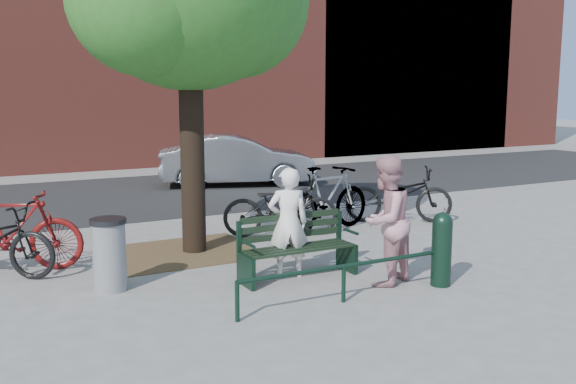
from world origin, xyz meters
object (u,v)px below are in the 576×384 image
person_right (386,220)px  bicycle_c (281,206)px  bollard (442,247)px  parked_car (237,160)px  litter_bin (109,254)px  person_left (288,223)px  park_bench (296,245)px

person_right → bicycle_c: size_ratio=0.85×
bollard → parked_car: (1.29, 10.04, 0.16)m
person_right → bicycle_c: (0.09, 3.36, -0.35)m
litter_bin → bicycle_c: (3.59, 1.83, 0.06)m
person_left → parked_car: (2.98, 8.65, -0.09)m
bicycle_c → parked_car: 6.52m
bollard → parked_car: parked_car is taller
person_right → bollard: size_ratio=1.75×
person_left → person_right: size_ratio=0.89×
person_left → parked_car: person_left is taller
parked_car → bollard: bearing=-168.5°
parked_car → person_left: bearing=179.8°
person_left → bicycle_c: size_ratio=0.75×
person_left → litter_bin: (-2.46, 0.58, -0.30)m
park_bench → person_left: person_left is taller
park_bench → bollard: bollard is taller
bollard → person_right: bearing=145.8°
bicycle_c → person_right: bearing=-160.8°
person_left → person_right: bearing=155.3°
park_bench → person_right: (0.95, -0.88, 0.44)m
litter_bin → parked_car: size_ratio=0.23×
person_right → parked_car: bearing=-124.9°
bicycle_c → bollard: bearing=-150.9°
person_left → bicycle_c: person_left is taller
person_right → park_bench: bearing=-66.2°
person_left → bollard: size_ratio=1.55×
person_left → parked_car: size_ratio=0.37×
person_left → litter_bin: 2.54m
person_left → litter_bin: bearing=4.5°
park_bench → bollard: 2.08m
litter_bin → bicycle_c: bearing=27.0°
person_right → bollard: bearing=122.4°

